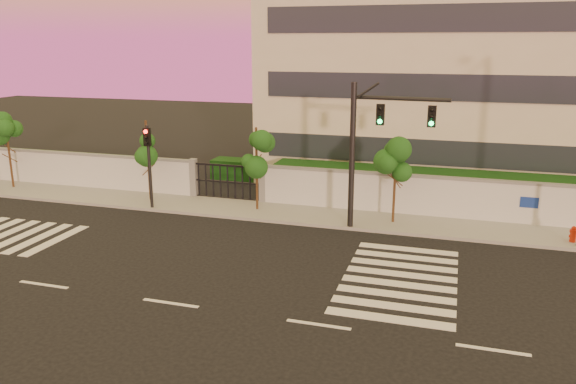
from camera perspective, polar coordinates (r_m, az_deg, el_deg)
name	(u,v)px	position (r m, az deg, el deg)	size (l,w,h in m)	color
ground	(171,303)	(19.17, -11.82, -11.01)	(120.00, 120.00, 0.00)	black
sidewalk	(272,212)	(28.14, -1.64, -2.03)	(60.00, 3.00, 0.15)	gray
perimeter_wall	(283,186)	(29.21, -0.53, 0.64)	(60.00, 0.36, 2.20)	silver
hedge_row	(315,180)	(31.55, 2.80, 1.23)	(41.00, 4.25, 1.80)	black
institutional_building	(468,78)	(37.06, 17.83, 10.95)	(24.40, 12.40, 12.25)	beige
road_markings	(181,257)	(22.89, -10.84, -6.54)	(57.00, 7.62, 0.02)	silver
street_tree_b	(7,133)	(35.86, -26.64, 5.38)	(1.51, 1.21, 4.49)	#382314
street_tree_c	(148,142)	(30.40, -14.08, 4.91)	(1.50, 1.19, 4.38)	#382314
street_tree_d	(257,150)	(27.71, -3.17, 4.26)	(1.45, 1.16, 4.29)	#382314
street_tree_e	(396,162)	(26.12, 10.94, 2.98)	(1.46, 1.17, 4.07)	#382314
traffic_signal_main	(372,140)	(24.79, 8.49, 5.29)	(4.20, 0.58, 6.64)	black
traffic_signal_secondary	(149,157)	(28.86, -13.97, 3.47)	(0.34, 0.33, 4.36)	black
fire_hydrant	(573,236)	(26.56, 26.97, -3.98)	(0.32, 0.31, 0.84)	red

